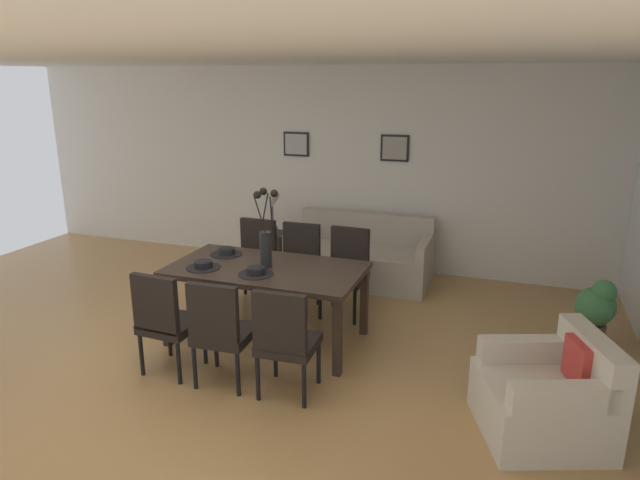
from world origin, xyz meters
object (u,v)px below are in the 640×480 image
dining_chair_near_right (254,257)px  table_lamp (272,204)px  potted_plant (596,309)px  bowl_near_left (203,264)px  dining_chair_near_left (165,318)px  framed_picture_center (395,148)px  armchair (548,397)px  dining_chair_far_right (298,262)px  dining_chair_far_left (220,328)px  dining_chair_mid_left (285,337)px  side_table (273,252)px  framed_picture_left (296,144)px  dining_chair_mid_right (346,267)px  bowl_far_left (256,270)px  dining_table (266,274)px  bowl_near_right (226,251)px  centerpiece_vase (266,238)px  sofa (360,258)px

dining_chair_near_right → table_lamp: size_ratio=1.80×
dining_chair_near_right → potted_plant: (3.50, 0.00, -0.14)m
bowl_near_left → dining_chair_near_left: bearing=-88.8°
framed_picture_center → potted_plant: framed_picture_center is taller
armchair → dining_chair_far_right: bearing=147.7°
dining_chair_far_left → dining_chair_mid_left: 0.56m
bowl_near_left → side_table: (-0.23, 2.08, -0.52)m
table_lamp → framed_picture_left: bearing=79.6°
dining_chair_mid_right → bowl_far_left: (-0.52, -1.09, 0.27)m
dining_table → bowl_far_left: bearing=-90.0°
dining_chair_mid_left → armchair: bearing=5.0°
dining_chair_mid_left → framed_picture_center: 3.50m
framed_picture_center → framed_picture_left: bearing=180.0°
bowl_far_left → bowl_near_right: bearing=140.8°
bowl_far_left → armchair: bowl_far_left is taller
dining_chair_far_left → framed_picture_center: size_ratio=2.59×
dining_chair_mid_right → bowl_near_left: size_ratio=5.41×
table_lamp → potted_plant: 3.87m
dining_chair_far_right → table_lamp: 1.30m
bowl_near_right → dining_chair_mid_left: bearing=-45.1°
dining_chair_near_left → dining_chair_near_right: 1.76m
dining_chair_near_right → side_table: size_ratio=1.77×
dining_table → framed_picture_center: framed_picture_center is taller
centerpiece_vase → table_lamp: size_ratio=1.44×
dining_chair_far_right → dining_chair_far_left: bearing=-89.0°
centerpiece_vase → dining_chair_far_left: bearing=-89.9°
side_table → framed_picture_center: (1.43, 0.58, 1.34)m
dining_chair_mid_left → table_lamp: size_ratio=1.80×
dining_chair_mid_left → potted_plant: size_ratio=1.37×
bowl_near_left → dining_chair_far_right: bearing=64.8°
dining_chair_far_right → framed_picture_left: (-0.63, 1.57, 1.09)m
bowl_far_left → dining_chair_near_left: bearing=-128.6°
dining_chair_mid_right → table_lamp: table_lamp is taller
centerpiece_vase → framed_picture_center: bearing=74.8°
bowl_near_right → bowl_far_left: size_ratio=1.00×
dining_chair_far_left → bowl_near_right: dining_chair_far_left is taller
centerpiece_vase → framed_picture_center: (0.66, 2.44, 0.57)m
dining_chair_far_right → framed_picture_center: size_ratio=2.59×
centerpiece_vase → table_lamp: bearing=112.5°
dining_chair_far_left → side_table: size_ratio=1.77×
armchair → framed_picture_left: framed_picture_left is taller
bowl_near_right → bowl_far_left: (0.54, -0.44, 0.00)m
dining_chair_near_left → dining_chair_far_left: size_ratio=1.00×
bowl_near_left → framed_picture_left: (-0.12, 2.66, 0.82)m
dining_chair_near_left → dining_chair_near_right: (-0.03, 1.76, 0.00)m
dining_chair_far_right → sofa: size_ratio=0.54×
framed_picture_left → dining_chair_mid_left: bearing=-69.8°
dining_chair_far_left → framed_picture_left: bearing=101.3°
side_table → sofa: bearing=2.8°
dining_chair_far_left → framed_picture_left: (-0.67, 3.34, 1.09)m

